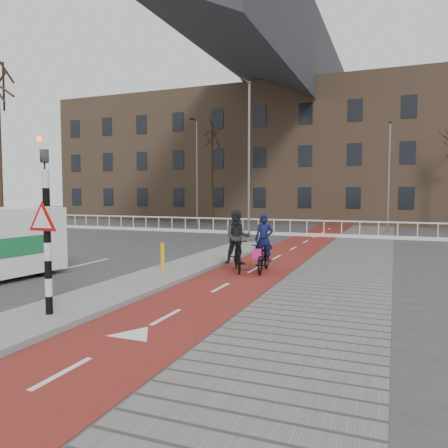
% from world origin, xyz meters
% --- Properties ---
extents(ground, '(120.00, 120.00, 0.00)m').
position_xyz_m(ground, '(0.00, 0.00, 0.00)').
color(ground, '#38383A').
rests_on(ground, ground).
extents(bike_lane, '(2.50, 60.00, 0.01)m').
position_xyz_m(bike_lane, '(1.50, 10.00, 0.01)').
color(bike_lane, maroon).
rests_on(bike_lane, ground).
extents(sidewalk, '(3.00, 60.00, 0.01)m').
position_xyz_m(sidewalk, '(4.30, 10.00, 0.01)').
color(sidewalk, slate).
rests_on(sidewalk, ground).
extents(curb_island, '(1.80, 16.00, 0.12)m').
position_xyz_m(curb_island, '(-0.70, 4.00, 0.06)').
color(curb_island, gray).
rests_on(curb_island, ground).
extents(traffic_signal, '(0.80, 0.80, 3.68)m').
position_xyz_m(traffic_signal, '(-0.60, -2.02, 1.99)').
color(traffic_signal, black).
rests_on(traffic_signal, curb_island).
extents(bollard, '(0.12, 0.12, 0.86)m').
position_xyz_m(bollard, '(-0.97, 3.26, 0.55)').
color(bollard, '#F7B50D').
rests_on(bollard, curb_island).
extents(cyclist_near, '(0.81, 1.83, 1.86)m').
position_xyz_m(cyclist_near, '(1.93, 4.67, 0.63)').
color(cyclist_near, black).
rests_on(cyclist_near, bike_lane).
extents(cyclist_far, '(1.25, 1.90, 1.98)m').
position_xyz_m(cyclist_far, '(1.12, 4.43, 0.83)').
color(cyclist_far, black).
rests_on(cyclist_far, bike_lane).
extents(railing, '(28.00, 0.10, 0.99)m').
position_xyz_m(railing, '(-5.00, 17.00, 0.31)').
color(railing, silver).
rests_on(railing, ground).
extents(townhouse_row, '(46.00, 10.00, 15.90)m').
position_xyz_m(townhouse_row, '(-3.00, 32.00, 7.81)').
color(townhouse_row, '#7F6047').
rests_on(townhouse_row, ground).
extents(tree_mid, '(0.26, 0.26, 8.32)m').
position_xyz_m(tree_mid, '(-8.29, 24.52, 4.16)').
color(tree_mid, '#2F2115').
rests_on(tree_mid, ground).
extents(streetlight_near, '(0.12, 0.12, 8.48)m').
position_xyz_m(streetlight_near, '(-1.57, 13.83, 4.24)').
color(streetlight_near, slate).
rests_on(streetlight_near, ground).
extents(streetlight_left, '(0.12, 0.12, 8.25)m').
position_xyz_m(streetlight_left, '(-8.52, 22.15, 4.13)').
color(streetlight_left, slate).
rests_on(streetlight_left, ground).
extents(streetlight_right, '(0.12, 0.12, 7.10)m').
position_xyz_m(streetlight_right, '(5.42, 21.42, 3.55)').
color(streetlight_right, slate).
rests_on(streetlight_right, ground).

